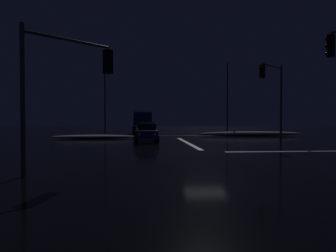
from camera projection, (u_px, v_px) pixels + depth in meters
name	position (u px, v px, depth m)	size (l,w,h in m)	color
ground	(205.00, 153.00, 21.38)	(120.00, 120.00, 0.10)	black
stop_line_north	(188.00, 143.00, 29.10)	(0.35, 13.23, 0.01)	white
centre_line_ns	(174.00, 136.00, 40.66)	(22.00, 0.15, 0.01)	yellow
crosswalk_bar_east	(328.00, 151.00, 22.02)	(13.23, 0.40, 0.01)	white
snow_bank_left_curb	(93.00, 137.00, 34.83)	(8.13, 1.50, 0.39)	white
snow_bank_right_curb	(250.00, 134.00, 39.78)	(11.67, 1.50, 0.53)	white
sedan_blue	(147.00, 132.00, 30.85)	(2.02, 4.33, 1.57)	navy
sedan_white	(145.00, 130.00, 37.19)	(2.02, 4.33, 1.57)	silver
sedan_orange	(147.00, 128.00, 42.42)	(2.02, 4.33, 1.57)	#C66014
box_truck	(142.00, 120.00, 49.49)	(2.68, 8.28, 3.08)	navy
traffic_signal_ne	(274.00, 88.00, 28.88)	(2.94, 2.94, 6.61)	#4C4C51
traffic_signal_sw	(66.00, 75.00, 13.86)	(3.09, 3.09, 5.51)	#4C4C51
streetlamp_left_far	(105.00, 92.00, 49.75)	(0.44, 0.44, 10.10)	#424247
streetlamp_right_far	(227.00, 92.00, 51.20)	(0.44, 0.44, 10.32)	#424247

